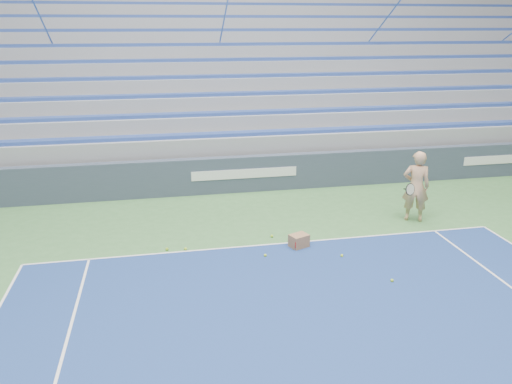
% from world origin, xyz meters
% --- Properties ---
extents(sponsor_barrier, '(30.00, 0.32, 1.10)m').
position_xyz_m(sponsor_barrier, '(0.00, 15.88, 0.55)').
color(sponsor_barrier, '#364052').
rests_on(sponsor_barrier, ground).
extents(bleachers, '(31.00, 9.15, 7.30)m').
position_xyz_m(bleachers, '(0.00, 21.60, 2.36)').
color(bleachers, gray).
rests_on(bleachers, ground).
extents(tennis_player, '(1.00, 0.95, 1.86)m').
position_xyz_m(tennis_player, '(3.94, 12.68, 0.93)').
color(tennis_player, tan).
rests_on(tennis_player, ground).
extents(ball_box, '(0.49, 0.45, 0.31)m').
position_xyz_m(ball_box, '(0.56, 11.65, 0.15)').
color(ball_box, '#8F6645').
rests_on(ball_box, ground).
extents(tennis_ball_0, '(0.07, 0.07, 0.07)m').
position_xyz_m(tennis_ball_0, '(0.07, 12.30, 0.03)').
color(tennis_ball_0, '#ACD42B').
rests_on(tennis_ball_0, ground).
extents(tennis_ball_1, '(0.07, 0.07, 0.07)m').
position_xyz_m(tennis_ball_1, '(-2.02, 11.97, 0.03)').
color(tennis_ball_1, '#ACD42B').
rests_on(tennis_ball_1, ground).
extents(tennis_ball_2, '(0.07, 0.07, 0.07)m').
position_xyz_m(tennis_ball_2, '(1.35, 10.96, 0.03)').
color(tennis_ball_2, '#ACD42B').
rests_on(tennis_ball_2, ground).
extents(tennis_ball_3, '(0.07, 0.07, 0.07)m').
position_xyz_m(tennis_ball_3, '(-2.43, 12.04, 0.03)').
color(tennis_ball_3, '#ACD42B').
rests_on(tennis_ball_3, ground).
extents(tennis_ball_4, '(0.07, 0.07, 0.07)m').
position_xyz_m(tennis_ball_4, '(1.94, 9.70, 0.03)').
color(tennis_ball_4, '#ACD42B').
rests_on(tennis_ball_4, ground).
extents(tennis_ball_5, '(0.07, 0.07, 0.07)m').
position_xyz_m(tennis_ball_5, '(-0.31, 11.29, 0.03)').
color(tennis_ball_5, '#ACD42B').
rests_on(tennis_ball_5, ground).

